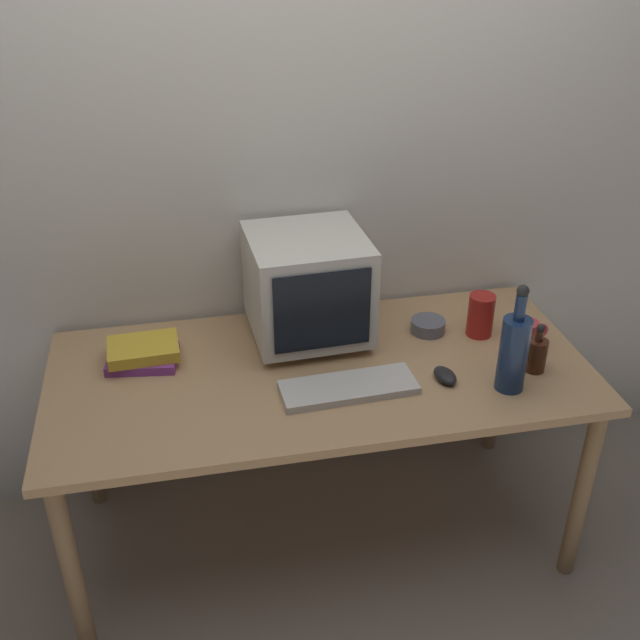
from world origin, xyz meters
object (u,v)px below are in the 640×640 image
at_px(mug, 526,333).
at_px(metal_canister, 481,315).
at_px(keyboard, 349,387).
at_px(cd_spindle, 428,326).
at_px(computer_mouse, 445,375).
at_px(book_stack, 143,353).
at_px(crt_monitor, 308,286).
at_px(bottle_tall, 514,351).
at_px(bottle_short, 537,353).

distance_m(mug, metal_canister, 0.16).
distance_m(keyboard, metal_canister, 0.58).
bearing_deg(cd_spindle, computer_mouse, -98.39).
bearing_deg(mug, book_stack, 173.35).
xyz_separation_m(book_stack, metal_canister, (1.14, -0.05, 0.04)).
distance_m(book_stack, metal_canister, 1.14).
relative_size(book_stack, cd_spindle, 2.02).
height_order(mug, cd_spindle, mug).
bearing_deg(crt_monitor, book_stack, -174.08).
xyz_separation_m(bottle_tall, cd_spindle, (-0.14, 0.37, -0.11)).
xyz_separation_m(mug, metal_canister, (-0.13, 0.10, 0.03)).
relative_size(bottle_short, mug, 1.42).
bearing_deg(metal_canister, bottle_short, -69.96).
bearing_deg(metal_canister, keyboard, -155.41).
relative_size(bottle_tall, metal_canister, 2.38).
distance_m(computer_mouse, bottle_short, 0.31).
bearing_deg(crt_monitor, bottle_short, -27.92).
xyz_separation_m(bottle_tall, book_stack, (-1.11, 0.37, -0.10)).
bearing_deg(keyboard, metal_canister, 21.87).
xyz_separation_m(computer_mouse, mug, (0.34, 0.15, 0.03)).
bearing_deg(bottle_tall, cd_spindle, 110.16).
distance_m(cd_spindle, metal_canister, 0.18).
xyz_separation_m(crt_monitor, cd_spindle, (0.41, -0.06, -0.17)).
xyz_separation_m(bottle_short, book_stack, (-1.23, 0.30, -0.03)).
height_order(keyboard, book_stack, book_stack).
xyz_separation_m(crt_monitor, bottle_tall, (0.55, -0.43, -0.06)).
relative_size(computer_mouse, book_stack, 0.41).
bearing_deg(mug, metal_canister, 142.77).
xyz_separation_m(keyboard, bottle_tall, (0.49, -0.08, 0.12)).
bearing_deg(book_stack, bottle_short, -13.61).
distance_m(computer_mouse, mug, 0.37).
height_order(crt_monitor, book_stack, crt_monitor).
bearing_deg(computer_mouse, crt_monitor, 125.99).
distance_m(keyboard, computer_mouse, 0.31).
bearing_deg(mug, cd_spindle, 153.31).
height_order(cd_spindle, metal_canister, metal_canister).
distance_m(crt_monitor, metal_canister, 0.60).
bearing_deg(mug, crt_monitor, 163.82).
xyz_separation_m(computer_mouse, cd_spindle, (0.04, 0.30, 0.00)).
relative_size(bottle_tall, bottle_short, 2.10).
bearing_deg(crt_monitor, metal_canister, -10.60).
xyz_separation_m(bottle_short, metal_canister, (-0.09, 0.25, 0.01)).
height_order(crt_monitor, cd_spindle, crt_monitor).
bearing_deg(computer_mouse, bottle_tall, -33.05).
relative_size(bottle_tall, book_stack, 1.47).
xyz_separation_m(mug, cd_spindle, (-0.30, 0.15, -0.02)).
xyz_separation_m(book_stack, cd_spindle, (0.97, 0.00, -0.01)).
relative_size(crt_monitor, metal_canister, 2.69).
bearing_deg(bottle_tall, book_stack, 161.43).
height_order(crt_monitor, metal_canister, crt_monitor).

